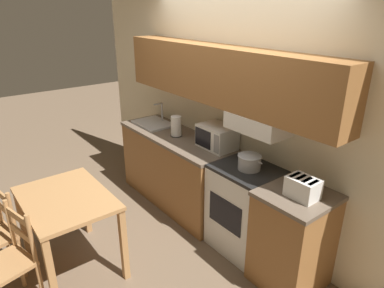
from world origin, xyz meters
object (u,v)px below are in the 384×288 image
chair_right_of_table (10,263)px  toaster (303,188)px  paper_towel_roll (176,126)px  cooking_pot (249,162)px  stove_range (244,209)px  sink_basin (153,123)px  microwave (217,137)px  dining_table (67,208)px

chair_right_of_table → toaster: bearing=43.5°
paper_towel_roll → cooking_pot: bearing=1.3°
stove_range → paper_towel_roll: bearing=-178.7°
stove_range → sink_basin: size_ratio=1.73×
paper_towel_roll → microwave: bearing=13.1°
paper_towel_roll → dining_table: (0.34, -1.47, -0.39)m
sink_basin → cooking_pot: bearing=0.6°
sink_basin → chair_right_of_table: bearing=-62.8°
sink_basin → chair_right_of_table: (1.05, -2.03, -0.50)m
stove_range → microwave: (-0.56, 0.11, 0.59)m
cooking_pot → toaster: 0.63m
paper_towel_roll → stove_range: bearing=1.3°
toaster → chair_right_of_table: (-1.28, -2.01, -0.57)m
paper_towel_roll → chair_right_of_table: size_ratio=0.27×
paper_towel_roll → dining_table: size_ratio=0.25×
toaster → stove_range: bearing=176.1°
toaster → sink_basin: sink_basin is taller
stove_range → dining_table: size_ratio=0.94×
microwave → dining_table: 1.67m
microwave → paper_towel_roll: 0.59m
sink_basin → paper_towel_roll: bearing=-0.9°
cooking_pot → sink_basin: 1.70m
stove_range → toaster: (0.65, -0.04, 0.55)m
cooking_pot → chair_right_of_table: size_ratio=0.34×
chair_right_of_table → paper_towel_roll: bearing=90.1°
paper_towel_roll → toaster: bearing=-0.6°
dining_table → chair_right_of_table: size_ratio=1.09×
chair_right_of_table → microwave: bearing=74.2°
sink_basin → paper_towel_roll: (0.53, -0.01, 0.10)m
microwave → paper_towel_roll: bearing=-166.9°
microwave → sink_basin: 1.12m
cooking_pot → dining_table: 1.74m
sink_basin → chair_right_of_table: 2.34m
toaster → dining_table: bearing=-134.9°
dining_table → chair_right_of_table: bearing=-72.8°
microwave → toaster: (1.21, -0.15, -0.04)m
sink_basin → chair_right_of_table: size_ratio=0.59×
sink_basin → chair_right_of_table: sink_basin is taller
cooking_pot → paper_towel_roll: paper_towel_roll is taller
cooking_pot → paper_towel_roll: 1.16m
cooking_pot → sink_basin: bearing=-179.4°
stove_range → toaster: 0.85m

